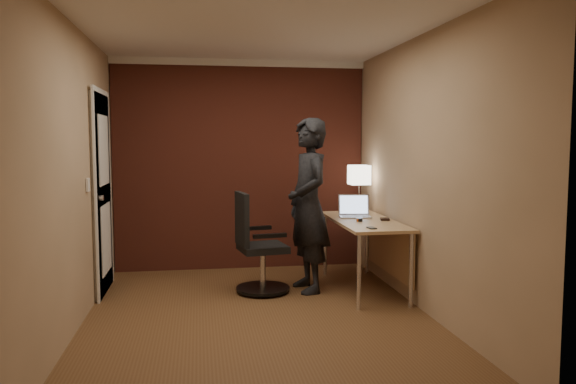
% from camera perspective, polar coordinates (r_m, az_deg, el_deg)
% --- Properties ---
extents(room, '(4.00, 4.00, 4.00)m').
position_cam_1_polar(room, '(6.33, -7.01, 3.60)').
color(room, brown).
rests_on(room, ground).
extents(desk, '(0.60, 1.50, 0.73)m').
position_cam_1_polar(desk, '(5.90, 8.39, -4.02)').
color(desk, tan).
rests_on(desk, ground).
extents(desk_lamp, '(0.22, 0.22, 0.54)m').
position_cam_1_polar(desk_lamp, '(6.47, 7.23, 1.67)').
color(desk_lamp, silver).
rests_on(desk_lamp, desk).
extents(laptop, '(0.36, 0.30, 0.23)m').
position_cam_1_polar(laptop, '(6.08, 6.75, -1.90)').
color(laptop, silver).
rests_on(laptop, desk).
extents(mouse, '(0.08, 0.11, 0.03)m').
position_cam_1_polar(mouse, '(5.75, 7.27, -2.80)').
color(mouse, black).
rests_on(mouse, desk).
extents(phone, '(0.07, 0.12, 0.01)m').
position_cam_1_polar(phone, '(5.29, 8.49, -3.63)').
color(phone, black).
rests_on(phone, desk).
extents(wallet, '(0.11, 0.13, 0.02)m').
position_cam_1_polar(wallet, '(5.85, 9.82, -2.74)').
color(wallet, black).
rests_on(wallet, desk).
extents(office_chair, '(0.55, 0.60, 1.01)m').
position_cam_1_polar(office_chair, '(5.72, -3.21, -5.87)').
color(office_chair, black).
rests_on(office_chair, ground).
extents(person, '(0.53, 0.71, 1.78)m').
position_cam_1_polar(person, '(5.74, 2.07, -1.34)').
color(person, black).
rests_on(person, ground).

